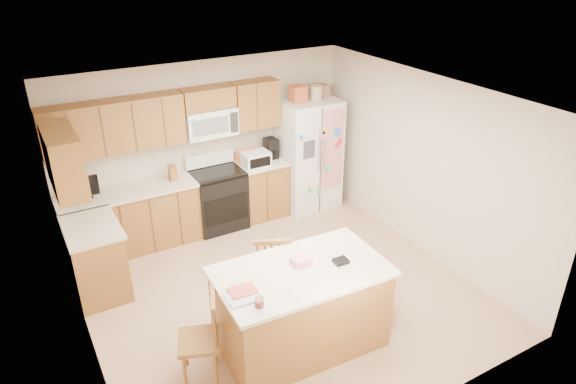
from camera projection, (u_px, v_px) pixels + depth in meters
ground at (279, 291)px, 6.52m from camera, size 4.50×4.50×0.00m
room_shell at (279, 189)px, 5.88m from camera, size 4.60×4.60×2.52m
cabinetry at (154, 190)px, 7.07m from camera, size 3.36×1.56×2.15m
stove at (218, 198)px, 7.82m from camera, size 0.76×0.65×1.13m
refrigerator at (308, 153)px, 8.27m from camera, size 0.90×0.79×2.04m
island at (301, 308)px, 5.46m from camera, size 1.82×1.11×1.06m
windsor_chair_left at (201, 340)px, 5.06m from camera, size 0.52×0.54×0.98m
windsor_chair_back at (271, 272)px, 6.05m from camera, size 0.57×0.56×1.02m
windsor_chair_right at (368, 280)px, 5.98m from camera, size 0.47×0.48×0.94m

